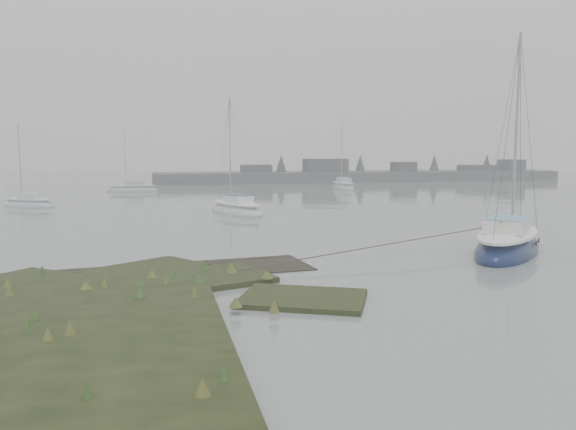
# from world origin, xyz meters

# --- Properties ---
(ground) EXTENTS (160.00, 160.00, 0.00)m
(ground) POSITION_xyz_m (0.00, 30.00, 0.00)
(ground) COLOR slate
(ground) RESTS_ON ground
(far_shoreline) EXTENTS (60.00, 8.00, 4.15)m
(far_shoreline) POSITION_xyz_m (26.84, 61.90, 0.85)
(far_shoreline) COLOR #4C4F51
(far_shoreline) RESTS_ON ground
(sailboat_main) EXTENTS (6.55, 6.70, 9.96)m
(sailboat_main) POSITION_xyz_m (10.82, 4.89, 0.31)
(sailboat_main) COLOR #0B1738
(sailboat_main) RESTS_ON ground
(sailboat_white) EXTENTS (4.10, 6.40, 8.60)m
(sailboat_white) POSITION_xyz_m (1.85, 22.73, 0.27)
(sailboat_white) COLOR silver
(sailboat_white) RESTS_ON ground
(sailboat_far_a) EXTENTS (5.00, 4.14, 6.99)m
(sailboat_far_a) POSITION_xyz_m (-13.24, 31.32, 0.22)
(sailboat_far_a) COLOR silver
(sailboat_far_a) RESTS_ON ground
(sailboat_far_b) EXTENTS (2.30, 6.07, 8.43)m
(sailboat_far_b) POSITION_xyz_m (17.56, 45.99, 0.26)
(sailboat_far_b) COLOR silver
(sailboat_far_b) RESTS_ON ground
(sailboat_far_c) EXTENTS (5.42, 2.12, 7.50)m
(sailboat_far_c) POSITION_xyz_m (-5.97, 46.86, 0.23)
(sailboat_far_c) COLOR #A3A8AD
(sailboat_far_c) RESTS_ON ground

